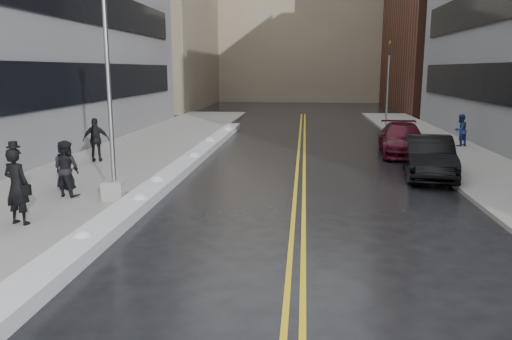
% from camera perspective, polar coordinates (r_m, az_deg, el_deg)
% --- Properties ---
extents(ground, '(160.00, 160.00, 0.00)m').
position_cam_1_polar(ground, '(13.69, -5.77, -6.42)').
color(ground, black).
rests_on(ground, ground).
extents(sidewalk_west, '(5.50, 50.00, 0.15)m').
position_cam_1_polar(sidewalk_west, '(24.60, -14.42, 1.46)').
color(sidewalk_west, gray).
rests_on(sidewalk_west, ground).
extents(sidewalk_east, '(4.00, 50.00, 0.15)m').
position_cam_1_polar(sidewalk_east, '(24.29, 23.16, 0.77)').
color(sidewalk_east, gray).
rests_on(sidewalk_east, ground).
extents(lane_line_left, '(0.12, 50.00, 0.01)m').
position_cam_1_polar(lane_line_left, '(23.15, 4.80, 0.99)').
color(lane_line_left, gold).
rests_on(lane_line_left, ground).
extents(lane_line_right, '(0.12, 50.00, 0.01)m').
position_cam_1_polar(lane_line_right, '(23.15, 5.54, 0.98)').
color(lane_line_right, gold).
rests_on(lane_line_right, ground).
extents(snow_ridge, '(0.90, 30.00, 0.34)m').
position_cam_1_polar(snow_ridge, '(21.75, -8.02, 0.69)').
color(snow_ridge, silver).
rests_on(snow_ridge, ground).
extents(building_west_far, '(14.00, 22.00, 18.00)m').
position_cam_1_polar(building_west_far, '(59.78, -12.60, 15.80)').
color(building_west_far, gray).
rests_on(building_west_far, ground).
extents(building_far, '(36.00, 16.00, 22.00)m').
position_cam_1_polar(building_far, '(73.09, 5.26, 16.74)').
color(building_far, gray).
rests_on(building_far, ground).
extents(lamppost, '(0.65, 0.65, 7.62)m').
position_cam_1_polar(lamppost, '(15.99, -16.25, 5.06)').
color(lamppost, gray).
rests_on(lamppost, sidewalk_west).
extents(fire_hydrant, '(0.26, 0.26, 0.73)m').
position_cam_1_polar(fire_hydrant, '(23.93, 20.97, 1.94)').
color(fire_hydrant, maroon).
rests_on(fire_hydrant, sidewalk_east).
extents(traffic_signal, '(0.16, 0.20, 6.00)m').
position_cam_1_polar(traffic_signal, '(37.25, 14.86, 9.86)').
color(traffic_signal, gray).
rests_on(traffic_signal, sidewalk_east).
extents(pedestrian_fedora, '(0.84, 0.65, 2.05)m').
position_cam_1_polar(pedestrian_fedora, '(14.49, -25.65, -1.69)').
color(pedestrian_fedora, black).
rests_on(pedestrian_fedora, sidewalk_west).
extents(pedestrian_b, '(1.04, 0.91, 1.81)m').
position_cam_1_polar(pedestrian_b, '(17.13, -20.85, 0.15)').
color(pedestrian_b, black).
rests_on(pedestrian_b, sidewalk_west).
extents(pedestrian_c, '(0.88, 0.63, 1.68)m').
position_cam_1_polar(pedestrian_c, '(18.19, -20.95, 0.56)').
color(pedestrian_c, black).
rests_on(pedestrian_c, sidewalk_west).
extents(pedestrian_d, '(1.22, 0.75, 1.94)m').
position_cam_1_polar(pedestrian_d, '(23.21, -17.81, 3.30)').
color(pedestrian_d, black).
rests_on(pedestrian_d, sidewalk_west).
extents(pedestrian_east, '(1.05, 1.01, 1.71)m').
position_cam_1_polar(pedestrian_east, '(28.77, 22.31, 4.24)').
color(pedestrian_east, navy).
rests_on(pedestrian_east, sidewalk_east).
extents(car_black, '(2.34, 5.11, 1.63)m').
position_cam_1_polar(car_black, '(20.70, 19.12, 1.43)').
color(car_black, black).
rests_on(car_black, ground).
extents(car_maroon, '(2.61, 5.45, 1.53)m').
position_cam_1_polar(car_maroon, '(25.94, 16.38, 3.40)').
color(car_maroon, '#430A18').
rests_on(car_maroon, ground).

